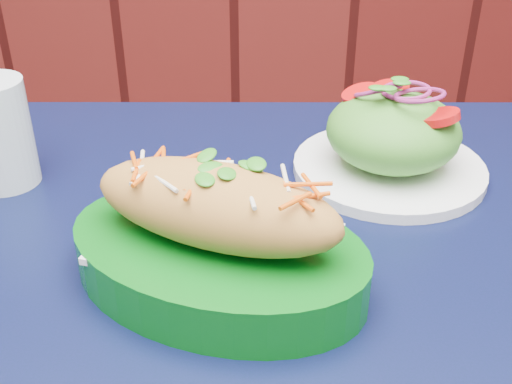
{
  "coord_description": "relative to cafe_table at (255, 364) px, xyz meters",
  "views": [
    {
      "loc": [
        -0.25,
        0.85,
        1.09
      ],
      "look_at": [
        -0.27,
        1.33,
        0.81
      ],
      "focal_mm": 45.0,
      "sensor_mm": 36.0,
      "label": 1
    }
  ],
  "objects": [
    {
      "name": "cafe_table",
      "position": [
        0.0,
        0.0,
        0.0
      ],
      "size": [
        0.82,
        0.82,
        0.75
      ],
      "rotation": [
        0.0,
        0.0,
        0.03
      ],
      "color": "black",
      "rests_on": "ground"
    },
    {
      "name": "banh_mi_basket",
      "position": [
        -0.03,
        0.01,
        0.13
      ],
      "size": [
        0.3,
        0.25,
        0.12
      ],
      "rotation": [
        0.0,
        0.0,
        -0.36
      ],
      "color": "#065A11",
      "rests_on": "cafe_table"
    },
    {
      "name": "salad_plate",
      "position": [
        0.14,
        0.2,
        0.13
      ],
      "size": [
        0.21,
        0.21,
        0.11
      ],
      "rotation": [
        0.0,
        0.0,
        0.38
      ],
      "color": "white",
      "rests_on": "cafe_table"
    }
  ]
}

